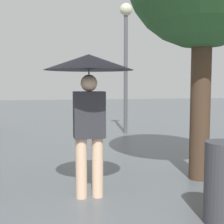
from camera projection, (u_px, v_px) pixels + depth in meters
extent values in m
cylinder|color=beige|center=(81.00, 168.00, 4.36)|extent=(0.16, 0.16, 0.86)
cylinder|color=beige|center=(98.00, 167.00, 4.41)|extent=(0.16, 0.16, 0.86)
cube|color=#2D2D33|center=(89.00, 115.00, 4.32)|extent=(0.43, 0.25, 0.64)
sphere|color=beige|center=(89.00, 83.00, 4.28)|extent=(0.23, 0.23, 0.23)
cylinder|color=#515456|center=(89.00, 95.00, 4.29)|extent=(0.02, 0.02, 0.68)
cone|color=black|center=(89.00, 62.00, 4.25)|extent=(1.23, 1.23, 0.22)
cylinder|color=#473323|center=(200.00, 97.00, 5.16)|extent=(0.33, 0.33, 2.76)
cylinder|color=#515456|center=(126.00, 74.00, 9.98)|extent=(0.12, 0.12, 3.81)
sphere|color=beige|center=(126.00, 10.00, 9.80)|extent=(0.40, 0.40, 0.40)
cylinder|color=#38383D|center=(224.00, 183.00, 3.56)|extent=(0.45, 0.45, 0.95)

